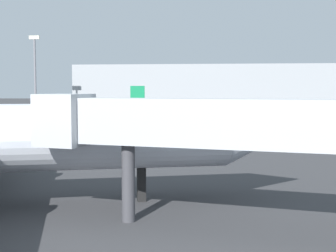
% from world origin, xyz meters
% --- Properties ---
extents(airplane_distant, '(23.26, 19.62, 7.38)m').
position_xyz_m(airplane_distant, '(-5.56, 69.79, 2.40)').
color(airplane_distant, white).
rests_on(airplane_distant, ground_plane).
extents(jet_bridge, '(20.46, 6.31, 6.73)m').
position_xyz_m(jet_bridge, '(0.24, 12.65, 5.19)').
color(jet_bridge, '#B2B7BC').
rests_on(jet_bridge, ground_plane).
extents(light_mast_left, '(2.40, 0.50, 19.03)m').
position_xyz_m(light_mast_left, '(-42.90, 98.30, 10.77)').
color(light_mast_left, slate).
rests_on(light_mast_left, ground_plane).
extents(terminal_building, '(69.03, 23.80, 13.16)m').
position_xyz_m(terminal_building, '(-4.89, 126.90, 6.58)').
color(terminal_building, '#999EA3').
rests_on(terminal_building, ground_plane).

